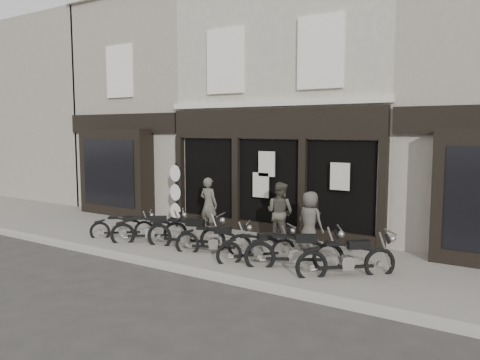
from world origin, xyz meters
The scene contains 17 objects.
ground_plane centered at (0.00, 0.00, 0.00)m, with size 90.00×90.00×0.00m, color #2D2B28.
pavement centered at (0.00, 0.90, 0.06)m, with size 30.00×4.20×0.12m, color slate.
kerb centered at (0.00, -1.25, 0.07)m, with size 30.00×0.25×0.13m, color gray.
central_building centered at (0.00, 5.95, 4.08)m, with size 7.30×6.22×8.34m.
neighbour_left centered at (-6.35, 5.90, 4.04)m, with size 5.60×6.73×8.34m.
filler_left centered at (-14.50, 6.00, 4.10)m, with size 11.00×6.00×8.20m, color gray.
motorcycle_0 centered at (-3.33, 0.14, 0.36)m, with size 1.56×1.37×0.90m.
motorcycle_1 centered at (-2.25, 0.15, 0.41)m, with size 1.77×1.59×1.03m.
motorcycle_2 centered at (-0.98, 0.22, 0.43)m, with size 2.22×0.95×1.09m.
motorcycle_3 centered at (-0.01, 0.15, 0.39)m, with size 1.90×1.05×0.97m.
motorcycle_4 centered at (1.28, 0.15, 0.38)m, with size 1.50×1.63×0.96m.
motorcycle_5 centered at (2.29, 0.13, 0.43)m, with size 2.08×1.37×1.09m.
motorcycle_6 centered at (3.50, 0.21, 0.43)m, with size 1.85×1.68×1.08m.
man_left centered at (-1.71, 2.18, 0.96)m, with size 0.61×0.40×1.68m, color #4C483F.
man_centre centered at (0.85, 2.07, 0.97)m, with size 0.83×0.65×1.71m, color #444137.
man_right centered at (1.91, 1.74, 0.90)m, with size 0.76×0.50×1.56m, color #433F38.
advert_sign_post centered at (-3.02, 2.16, 1.07)m, with size 0.53×0.34×2.20m.
Camera 1 is at (6.92, -9.31, 3.27)m, focal length 35.00 mm.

